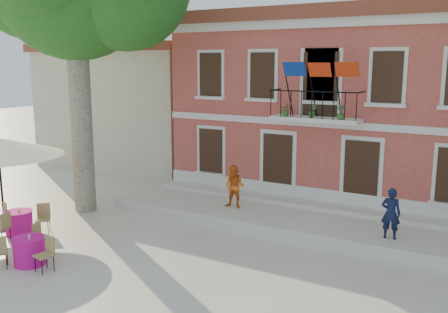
% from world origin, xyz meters
% --- Properties ---
extents(ground, '(90.00, 90.00, 0.00)m').
position_xyz_m(ground, '(0.00, 0.00, 0.00)').
color(ground, beige).
rests_on(ground, ground).
extents(main_building, '(13.50, 9.59, 7.50)m').
position_xyz_m(main_building, '(2.00, 9.99, 3.78)').
color(main_building, '#CD5D4A').
rests_on(main_building, ground).
extents(neighbor_west, '(9.40, 9.40, 6.40)m').
position_xyz_m(neighbor_west, '(-9.50, 11.00, 3.22)').
color(neighbor_west, beige).
rests_on(neighbor_west, ground).
extents(terrace, '(14.00, 3.40, 0.30)m').
position_xyz_m(terrace, '(2.00, 4.40, 0.15)').
color(terrace, silver).
rests_on(terrace, ground).
extents(pedestrian_navy, '(0.59, 0.42, 1.55)m').
position_xyz_m(pedestrian_navy, '(5.17, 3.54, 1.07)').
color(pedestrian_navy, '#101837').
rests_on(pedestrian_navy, terrace).
extents(pedestrian_orange, '(0.81, 0.66, 1.56)m').
position_xyz_m(pedestrian_orange, '(-0.40, 4.00, 1.08)').
color(pedestrian_orange, orange).
rests_on(pedestrian_orange, terrace).
extents(cafe_table_0, '(1.76, 1.85, 0.95)m').
position_xyz_m(cafe_table_0, '(-3.11, -2.73, 0.43)').
color(cafe_table_0, '#E61596').
rests_on(cafe_table_0, ground).
extents(cafe_table_3, '(1.84, 1.76, 0.95)m').
position_xyz_m(cafe_table_3, '(-5.45, -1.25, 0.43)').
color(cafe_table_3, '#E61596').
rests_on(cafe_table_3, ground).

